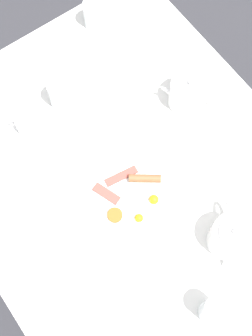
% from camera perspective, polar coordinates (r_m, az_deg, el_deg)
% --- Properties ---
extents(ground_plane, '(8.00, 8.00, 0.00)m').
position_cam_1_polar(ground_plane, '(2.17, 0.00, -7.43)').
color(ground_plane, '#333338').
extents(table, '(1.00, 1.20, 0.77)m').
position_cam_1_polar(table, '(1.49, 0.00, -1.20)').
color(table, white).
rests_on(table, ground_plane).
extents(breakfast_plate, '(0.27, 0.27, 0.04)m').
position_cam_1_polar(breakfast_plate, '(1.39, 0.64, -3.63)').
color(breakfast_plate, white).
rests_on(breakfast_plate, table).
extents(teapot_near, '(0.16, 0.16, 0.13)m').
position_cam_1_polar(teapot_near, '(1.49, 7.67, 9.04)').
color(teapot_near, white).
rests_on(teapot_near, table).
extents(teapot_far, '(0.13, 0.18, 0.13)m').
position_cam_1_polar(teapot_far, '(1.34, 12.65, -8.16)').
color(teapot_far, white).
rests_on(teapot_far, table).
extents(teacup_with_saucer_left, '(0.15, 0.15, 0.06)m').
position_cam_1_polar(teacup_with_saucer_left, '(1.49, -11.69, 5.19)').
color(teacup_with_saucer_left, white).
rests_on(teacup_with_saucer_left, table).
extents(water_glass_tall, '(0.06, 0.06, 0.11)m').
position_cam_1_polar(water_glass_tall, '(1.49, -8.17, 8.96)').
color(water_glass_tall, white).
rests_on(water_glass_tall, table).
extents(water_glass_short, '(0.06, 0.06, 0.11)m').
position_cam_1_polar(water_glass_short, '(1.65, -4.00, 18.19)').
color(water_glass_short, white).
rests_on(water_glass_short, table).
extents(wine_glass_spare, '(0.06, 0.06, 0.12)m').
position_cam_1_polar(wine_glass_spare, '(1.30, 10.57, -16.76)').
color(wine_glass_spare, white).
rests_on(wine_glass_spare, table).
extents(fork_by_plate, '(0.16, 0.08, 0.00)m').
position_cam_1_polar(fork_by_plate, '(1.61, -12.44, 10.97)').
color(fork_by_plate, silver).
rests_on(fork_by_plate, table).
extents(knife_by_plate, '(0.17, 0.14, 0.00)m').
position_cam_1_polar(knife_by_plate, '(1.42, -11.31, -3.42)').
color(knife_by_plate, silver).
rests_on(knife_by_plate, table).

